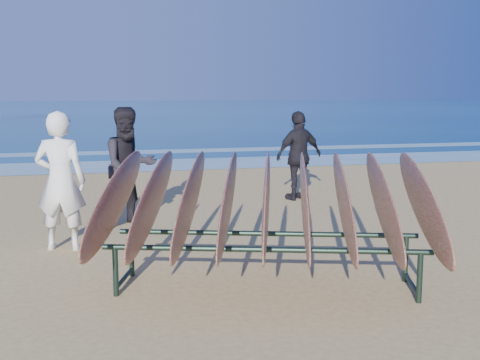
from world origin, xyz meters
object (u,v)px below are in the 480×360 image
at_px(surfboard_rack, 266,202).
at_px(person_dark_b, 299,156).
at_px(person_white, 60,181).
at_px(person_dark_a, 129,167).

distance_m(surfboard_rack, person_dark_b, 5.11).
height_order(surfboard_rack, person_white, person_white).
xyz_separation_m(surfboard_rack, person_dark_b, (1.99, 4.71, -0.09)).
xyz_separation_m(person_white, person_dark_b, (4.09, 2.61, -0.07)).
height_order(person_dark_a, person_dark_b, person_dark_a).
relative_size(surfboard_rack, person_dark_b, 2.30).
relative_size(surfboard_rack, person_white, 2.13).
distance_m(person_white, person_dark_a, 1.51).
bearing_deg(person_dark_a, person_dark_b, 3.83).
bearing_deg(person_dark_b, person_white, 16.51).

